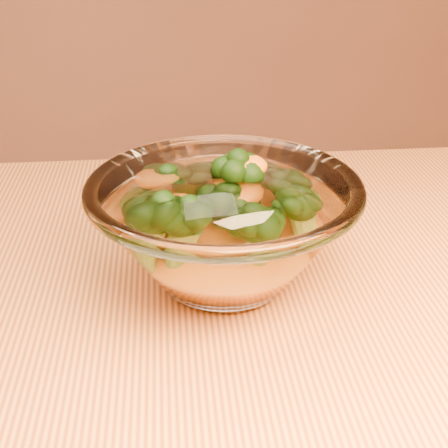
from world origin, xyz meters
name	(u,v)px	position (x,y,z in m)	size (l,w,h in m)	color
glass_bowl	(224,229)	(0.09, 0.12, 0.80)	(0.21, 0.21, 0.09)	white
cheese_sauce	(224,251)	(0.09, 0.12, 0.78)	(0.12, 0.12, 0.03)	orange
broccoli_heap	(216,209)	(0.08, 0.13, 0.81)	(0.15, 0.12, 0.08)	black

